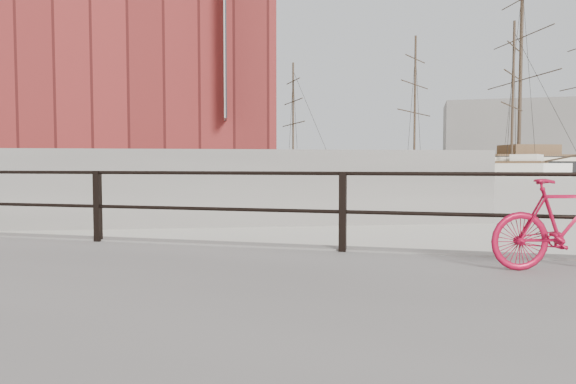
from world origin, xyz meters
The scene contains 11 objects.
far_quay centered at (-40.00, 72.00, 0.90)m, with size 24.00×150.00×1.80m, color gray.
bicycle centered at (-1.11, -0.73, 0.82)m, with size 1.57×0.23×0.95m, color #AB0B2C.
schooner_mid centered at (3.24, 72.70, 0.00)m, with size 30.99×13.11×22.10m, color white, non-canonical shape.
schooner_left centered at (-27.89, 73.63, 0.00)m, with size 25.42×11.55×19.21m, color silver, non-canonical shape.
workboat_near centered at (-25.48, 32.10, 0.00)m, with size 11.46×3.82×7.00m, color black, non-canonical shape.
workboat_far centered at (-28.01, 43.51, 0.00)m, with size 10.13×3.50×7.00m, color black, non-canonical shape.
apartment_mustard centered at (-29.49, 40.65, 12.90)m, with size 22.00×15.00×22.20m, color gold.
apartment_cream centered at (-38.11, 61.98, 12.40)m, with size 20.00×15.00×21.20m, color beige.
apartment_grey centered at (-46.35, 82.38, 13.40)m, with size 22.00×15.00×23.20m, color gray.
apartment_brick centered at (-54.97, 103.70, 12.40)m, with size 24.00×15.00×21.20m, color brown.
industrial_west centered at (20.00, 140.00, 9.00)m, with size 32.00×18.00×18.00m, color gray.
Camera 1 is at (-2.58, -6.51, 1.43)m, focal length 32.00 mm.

